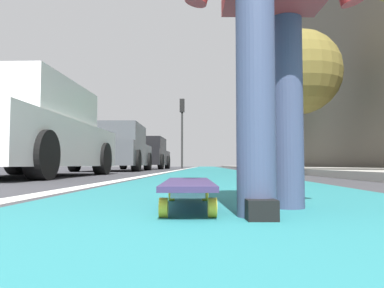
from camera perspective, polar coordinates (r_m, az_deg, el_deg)
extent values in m
plane|color=#38383D|center=(10.31, 2.93, -4.34)|extent=(80.00, 80.00, 0.00)
cube|color=#237075|center=(24.31, 2.49, -3.75)|extent=(56.00, 2.03, 0.00)
cube|color=silver|center=(20.34, -0.73, -3.83)|extent=(52.00, 0.16, 0.01)
cube|color=#9E9B93|center=(18.63, 12.86, -3.64)|extent=(52.00, 3.20, 0.11)
cube|color=#5F584E|center=(23.72, 16.93, 10.01)|extent=(40.00, 1.20, 11.19)
cylinder|color=yellow|center=(1.89, -3.16, -7.79)|extent=(0.07, 0.03, 0.07)
cylinder|color=yellow|center=(1.89, 2.03, -7.80)|extent=(0.07, 0.03, 0.07)
cylinder|color=yellow|center=(1.30, -4.45, -9.85)|extent=(0.07, 0.03, 0.07)
cylinder|color=yellow|center=(1.30, 3.17, -9.86)|extent=(0.07, 0.03, 0.07)
cube|color=silver|center=(1.89, -0.56, -6.36)|extent=(0.07, 0.12, 0.02)
cube|color=silver|center=(1.29, -0.64, -7.78)|extent=(0.07, 0.12, 0.02)
cube|color=#33284C|center=(1.59, -0.59, -6.13)|extent=(0.85, 0.24, 0.02)
cylinder|color=#384260|center=(1.34, 9.87, 6.47)|extent=(0.14, 0.14, 0.82)
cylinder|color=#384260|center=(1.63, 14.48, 4.79)|extent=(0.14, 0.14, 0.82)
cube|color=black|center=(1.33, 10.03, -9.65)|extent=(0.26, 0.11, 0.07)
cube|color=silver|center=(6.35, -24.32, -0.01)|extent=(4.25, 1.78, 0.70)
cube|color=silver|center=(6.28, -24.79, 6.00)|extent=(2.34, 1.63, 0.60)
cube|color=#4C606B|center=(7.33, -20.68, 4.61)|extent=(0.05, 1.55, 0.51)
cylinder|color=black|center=(7.89, -25.60, -2.09)|extent=(0.62, 0.22, 0.61)
cylinder|color=black|center=(7.27, -13.79, -2.25)|extent=(0.62, 0.22, 0.61)
cylinder|color=black|center=(4.80, -22.34, -1.59)|extent=(0.62, 0.22, 0.61)
cube|color=#4C5156|center=(12.00, -11.88, -1.62)|extent=(4.09, 1.98, 0.70)
cube|color=#4C5156|center=(11.89, -12.00, 1.53)|extent=(2.27, 1.78, 0.60)
cube|color=#4C606B|center=(12.98, -10.93, 1.12)|extent=(0.09, 1.64, 0.51)
cylinder|color=black|center=(13.43, -14.43, -2.66)|extent=(0.63, 0.24, 0.63)
cylinder|color=black|center=(13.08, -6.91, -2.73)|extent=(0.63, 0.24, 0.63)
cylinder|color=black|center=(11.03, -17.80, -2.48)|extent=(0.63, 0.24, 0.63)
cylinder|color=black|center=(10.60, -8.67, -2.58)|extent=(0.63, 0.24, 0.63)
cube|color=black|center=(17.76, -7.01, -2.12)|extent=(4.12, 1.82, 0.70)
cube|color=black|center=(17.63, -7.08, 0.00)|extent=(2.27, 1.65, 0.60)
cube|color=#4C606B|center=(18.74, -6.49, -0.20)|extent=(0.06, 1.56, 0.51)
cylinder|color=black|center=(19.16, -8.85, -2.82)|extent=(0.68, 0.23, 0.68)
cylinder|color=black|center=(18.89, -3.84, -2.85)|extent=(0.68, 0.23, 0.68)
cylinder|color=black|center=(16.68, -10.62, -2.74)|extent=(0.68, 0.23, 0.68)
cylinder|color=black|center=(16.37, -4.87, -2.77)|extent=(0.68, 0.23, 0.68)
cylinder|color=#2D2D2D|center=(21.98, -1.56, 0.61)|extent=(0.12, 0.12, 3.38)
cube|color=black|center=(22.22, -1.55, 6.00)|extent=(0.24, 0.28, 0.80)
sphere|color=#360606|center=(22.40, -1.53, 6.60)|extent=(0.16, 0.16, 0.16)
sphere|color=gold|center=(22.35, -1.53, 5.94)|extent=(0.16, 0.16, 0.16)
sphere|color=black|center=(22.31, -1.53, 5.29)|extent=(0.16, 0.16, 0.16)
cylinder|color=brown|center=(12.37, 16.42, 1.20)|extent=(0.20, 0.20, 2.26)
sphere|color=olive|center=(12.70, 16.27, 10.66)|extent=(2.76, 2.76, 2.76)
cylinder|color=brown|center=(19.67, 11.08, -0.53)|extent=(0.24, 0.24, 2.24)
sphere|color=#2D6B28|center=(19.85, 11.02, 5.02)|extent=(2.30, 2.30, 2.30)
cylinder|color=#384260|center=(16.58, 12.41, -2.49)|extent=(0.14, 0.14, 0.80)
cylinder|color=#384260|center=(16.30, 11.96, -2.48)|extent=(0.14, 0.14, 0.80)
cube|color=black|center=(16.58, 12.43, -3.76)|extent=(0.25, 0.10, 0.07)
cube|color=black|center=(16.47, 12.12, -0.07)|extent=(0.24, 0.39, 0.59)
cylinder|color=black|center=(16.51, 12.93, -0.07)|extent=(0.09, 0.23, 0.59)
cylinder|color=black|center=(16.43, 11.31, -0.07)|extent=(0.09, 0.23, 0.59)
sphere|color=brown|center=(16.49, 12.10, 1.33)|extent=(0.22, 0.22, 0.22)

